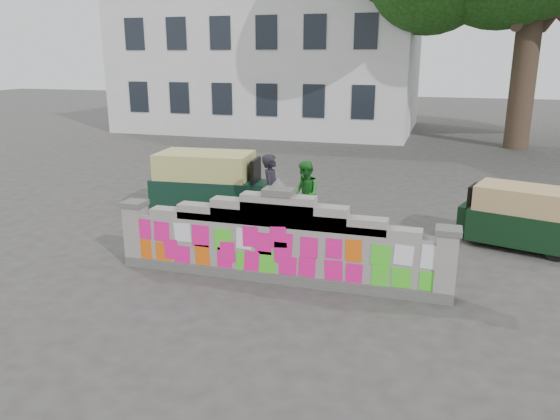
{
  "coord_description": "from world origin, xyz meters",
  "views": [
    {
      "loc": [
        2.83,
        -9.23,
        4.14
      ],
      "look_at": [
        -0.27,
        1.0,
        1.1
      ],
      "focal_mm": 35.0,
      "sensor_mm": 36.0,
      "label": 1
    }
  ],
  "objects": [
    {
      "name": "ground",
      "position": [
        0.0,
        0.0,
        0.0
      ],
      "size": [
        100.0,
        100.0,
        0.0
      ],
      "primitive_type": "plane",
      "color": "#383533",
      "rests_on": "ground"
    },
    {
      "name": "parapet_wall",
      "position": [
        -0.0,
        -0.01,
        0.75
      ],
      "size": [
        6.48,
        0.44,
        2.01
      ],
      "color": "#4C4C49",
      "rests_on": "ground"
    },
    {
      "name": "building",
      "position": [
        -7.0,
        21.98,
        4.01
      ],
      "size": [
        16.0,
        10.0,
        8.9
      ],
      "color": "silver",
      "rests_on": "ground"
    },
    {
      "name": "cyclist_bike",
      "position": [
        -0.87,
        2.28,
        0.52
      ],
      "size": [
        2.04,
        0.94,
        1.04
      ],
      "primitive_type": "imported",
      "rotation": [
        0.0,
        0.0,
        1.7
      ],
      "color": "black",
      "rests_on": "ground"
    },
    {
      "name": "cyclist_rider",
      "position": [
        -0.87,
        2.28,
        0.88
      ],
      "size": [
        0.5,
        0.69,
        1.75
      ],
      "primitive_type": "imported",
      "rotation": [
        0.0,
        0.0,
        1.7
      ],
      "color": "black",
      "rests_on": "ground"
    },
    {
      "name": "pedestrian",
      "position": [
        -0.33,
        3.31,
        0.84
      ],
      "size": [
        0.95,
        1.02,
        1.68
      ],
      "primitive_type": "imported",
      "rotation": [
        0.0,
        0.0,
        -1.09
      ],
      "color": "#217C25",
      "rests_on": "ground"
    },
    {
      "name": "rickshaw_left",
      "position": [
        -3.04,
        3.64,
        0.88
      ],
      "size": [
        3.13,
        1.64,
        1.7
      ],
      "rotation": [
        0.0,
        0.0,
        0.08
      ],
      "color": "black",
      "rests_on": "ground"
    },
    {
      "name": "rickshaw_right",
      "position": [
        4.55,
        3.36,
        0.72
      ],
      "size": [
        2.57,
        1.73,
        1.38
      ],
      "rotation": [
        0.0,
        0.0,
        2.84
      ],
      "color": "black",
      "rests_on": "ground"
    }
  ]
}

